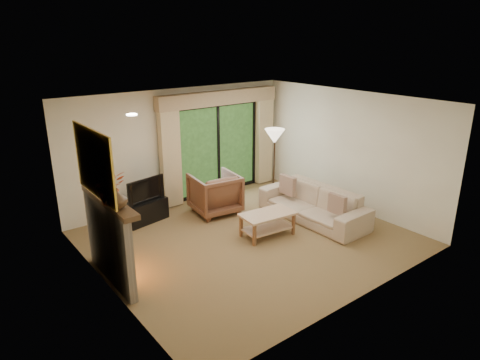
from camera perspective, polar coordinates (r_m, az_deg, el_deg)
floor at (r=8.24m, az=1.29°, el=-7.79°), size 5.50×5.50×0.00m
ceiling at (r=7.45m, az=1.44°, el=10.38°), size 5.50×5.50×0.00m
wall_back at (r=9.74m, az=-7.98°, el=4.43°), size 5.00×0.00×5.00m
wall_front at (r=6.14m, az=16.27°, el=-4.92°), size 5.00×0.00×5.00m
wall_left at (r=6.48m, az=-17.93°, el=-3.83°), size 0.00×5.00×5.00m
wall_right at (r=9.65m, az=14.17°, el=3.90°), size 0.00×5.00×5.00m
fireplace at (r=6.94m, az=-17.07°, el=-7.78°), size 0.24×1.70×1.37m
mirror at (r=6.46m, az=-18.84°, el=2.14°), size 0.07×1.45×1.02m
sliding_door at (r=10.26m, az=-2.95°, el=4.18°), size 2.26×0.10×2.16m
curtain_left at (r=9.46m, az=-9.30°, el=3.31°), size 0.45×0.18×2.35m
curtain_right at (r=10.96m, az=3.19°, el=5.66°), size 0.45×0.18×2.35m
cornice at (r=9.95m, az=-2.77°, el=10.89°), size 3.20×0.24×0.32m
media_console at (r=9.09m, az=-12.53°, el=-4.05°), size 0.97×0.57×0.46m
tv at (r=8.92m, az=-12.75°, el=-1.22°), size 0.87×0.27×0.50m
armchair at (r=9.26m, az=-3.38°, el=-1.78°), size 1.05×1.08×0.88m
sofa at (r=9.04m, az=9.71°, el=-3.15°), size 0.97×2.41×0.70m
pillow_near at (r=8.49m, az=12.83°, el=-3.16°), size 0.11×0.39×0.38m
pillow_far at (r=9.35m, az=6.37°, el=-0.67°), size 0.12×0.42×0.42m
coffee_table at (r=8.28m, az=3.68°, el=-5.91°), size 1.08×0.67×0.46m
floor_lamp at (r=9.84m, az=4.53°, el=1.96°), size 0.53×0.53×1.69m
vase at (r=6.23m, az=-16.13°, el=-2.39°), size 0.34×0.34×0.30m
branches at (r=6.41m, az=-17.03°, el=-0.98°), size 0.46×0.41×0.48m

